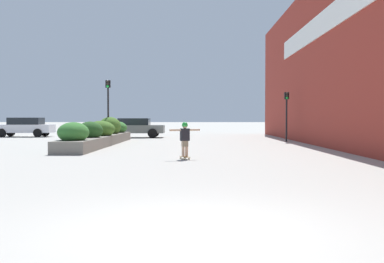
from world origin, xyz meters
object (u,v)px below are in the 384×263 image
Objects in this scene: traffic_light_left at (108,101)px; traffic_light_right at (287,108)px; skateboarder at (185,136)px; car_leftmost at (136,127)px; skateboard at (185,157)px; car_center_left at (25,127)px.

traffic_light_left is 11.18m from traffic_light_right.
skateboarder is 0.30× the size of car_leftmost.
car_leftmost reaches higher than skateboarder.
skateboard is at bearing -118.31° from traffic_light_right.
traffic_light_left is at bearing 91.94° from skateboarder.
traffic_light_right is at bearing 60.95° from car_leftmost.
car_leftmost is 0.93× the size of car_center_left.
car_center_left is at bearing 136.42° from traffic_light_left.
skateboard is 0.79m from skateboarder.
skateboard is at bearing -64.82° from traffic_light_left.
car_leftmost is 1.34× the size of traffic_light_right.
traffic_light_right is at bearing 38.46° from skateboard.
car_leftmost reaches higher than skateboard.
skateboarder is 0.33× the size of traffic_light_left.
traffic_light_right reaches higher than skateboard.
car_center_left is 20.74m from traffic_light_right.
skateboarder is at bearing -64.82° from traffic_light_left.
traffic_light_left is at bearing 91.94° from skateboard.
traffic_light_left is (-4.96, 10.55, 2.51)m from skateboard.
traffic_light_right reaches higher than skateboarder.
car_leftmost is at bearing 80.39° from skateboard.
traffic_light_right is at bearing 4.68° from traffic_light_left.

